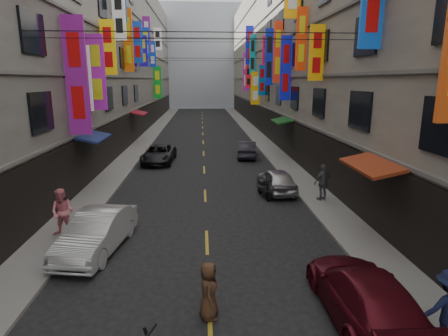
{
  "coord_description": "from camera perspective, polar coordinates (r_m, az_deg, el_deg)",
  "views": [
    {
      "loc": [
        -0.15,
        4.52,
        6.13
      ],
      "look_at": [
        0.4,
        13.61,
        3.98
      ],
      "focal_mm": 30.0,
      "sensor_mm": 36.0,
      "label": 1
    }
  ],
  "objects": [
    {
      "name": "car_right_far",
      "position": [
        30.34,
        3.52,
        2.87
      ],
      "size": [
        1.91,
        4.2,
        1.34
      ],
      "primitive_type": "imported",
      "rotation": [
        0.0,
        0.0,
        3.02
      ],
      "color": "#29272F",
      "rests_on": "ground"
    },
    {
      "name": "car_right_near",
      "position": [
        10.83,
        20.62,
        -17.68
      ],
      "size": [
        2.01,
        4.92,
        1.43
      ],
      "primitive_type": "imported",
      "rotation": [
        0.0,
        0.0,
        3.14
      ],
      "color": "#590F1A",
      "rests_on": "ground"
    },
    {
      "name": "sidewalk_right",
      "position": [
        38.47,
        5.8,
        4.12
      ],
      "size": [
        2.0,
        90.0,
        0.12
      ],
      "primitive_type": "cube",
      "color": "slate",
      "rests_on": "ground"
    },
    {
      "name": "car_left_mid",
      "position": [
        14.55,
        -18.79,
        -9.24
      ],
      "size": [
        2.27,
        4.66,
        1.47
      ],
      "primitive_type": "imported",
      "rotation": [
        0.0,
        0.0,
        -0.16
      ],
      "color": "silver",
      "rests_on": "ground"
    },
    {
      "name": "scooter_far_right",
      "position": [
        20.13,
        6.1,
        -3.22
      ],
      "size": [
        0.6,
        1.79,
        1.14
      ],
      "rotation": [
        0.0,
        0.0,
        3.31
      ],
      "color": "black",
      "rests_on": "ground"
    },
    {
      "name": "lane_markings",
      "position": [
        35.02,
        -3.17,
        3.17
      ],
      "size": [
        0.12,
        80.2,
        0.01
      ],
      "color": "gold",
      "rests_on": "ground"
    },
    {
      "name": "building_row_left",
      "position": [
        39.45,
        -21.94,
        17.23
      ],
      "size": [
        10.14,
        90.0,
        19.0
      ],
      "color": "gray",
      "rests_on": "ground"
    },
    {
      "name": "sidewalk_left",
      "position": [
        38.42,
        -12.2,
        3.88
      ],
      "size": [
        2.0,
        90.0,
        0.12
      ],
      "primitive_type": "cube",
      "color": "slate",
      "rests_on": "ground"
    },
    {
      "name": "haze_block",
      "position": [
        87.62,
        -3.5,
        16.43
      ],
      "size": [
        18.0,
        8.0,
        22.0
      ],
      "primitive_type": "cube",
      "color": "#A8AFBB",
      "rests_on": "ground"
    },
    {
      "name": "building_row_right",
      "position": [
        39.54,
        15.16,
        17.7
      ],
      "size": [
        10.14,
        90.0,
        19.0
      ],
      "color": "gray",
      "rests_on": "ground"
    },
    {
      "name": "street_awnings",
      "position": [
        21.74,
        -6.38,
        4.91
      ],
      "size": [
        13.99,
        35.2,
        0.41
      ],
      "color": "#124618",
      "rests_on": "ground"
    },
    {
      "name": "car_left_far",
      "position": [
        28.75,
        -9.9,
        2.1
      ],
      "size": [
        2.48,
        4.89,
        1.33
      ],
      "primitive_type": "imported",
      "rotation": [
        0.0,
        0.0,
        -0.06
      ],
      "color": "black",
      "rests_on": "ground"
    },
    {
      "name": "overhead_cables",
      "position": [
        25.62,
        -3.29,
        19.23
      ],
      "size": [
        14.0,
        38.04,
        1.24
      ],
      "color": "black",
      "rests_on": "ground"
    },
    {
      "name": "car_right_mid",
      "position": [
        21.12,
        7.99,
        -1.86
      ],
      "size": [
        1.86,
        4.02,
        1.33
      ],
      "primitive_type": "imported",
      "rotation": [
        0.0,
        0.0,
        3.22
      ],
      "color": "#BAB9BE",
      "rests_on": "ground"
    },
    {
      "name": "pedestrian_crossing",
      "position": [
        10.24,
        -2.36,
        -18.21
      ],
      "size": [
        0.53,
        0.77,
        1.58
      ],
      "primitive_type": "imported",
      "rotation": [
        0.0,
        0.0,
        1.57
      ],
      "color": "#4D311E",
      "rests_on": "ground"
    },
    {
      "name": "pedestrian_lfar",
      "position": [
        16.07,
        -23.37,
        -6.22
      ],
      "size": [
        1.0,
        0.75,
        1.9
      ],
      "primitive_type": "imported",
      "rotation": [
        0.0,
        0.0,
        -0.13
      ],
      "color": "pink",
      "rests_on": "sidewalk_left"
    },
    {
      "name": "pedestrian_rfar",
      "position": [
        19.71,
        14.86,
        -2.09
      ],
      "size": [
        1.26,
        1.01,
        1.88
      ],
      "primitive_type": "imported",
      "rotation": [
        0.0,
        0.0,
        3.55
      ],
      "color": "#555557",
      "rests_on": "sidewalk_right"
    },
    {
      "name": "shop_signage",
      "position": [
        30.27,
        -3.63,
        18.85
      ],
      "size": [
        14.0,
        55.0,
        11.96
      ],
      "color": "#0E53A4",
      "rests_on": "ground"
    }
  ]
}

